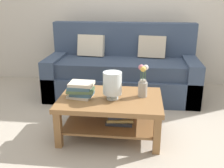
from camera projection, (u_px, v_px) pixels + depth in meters
ground_plane at (121, 122)px, 3.19m from camera, size 10.00×10.00×0.00m
back_wall at (130, 1)px, 4.30m from camera, size 6.40×0.12×2.70m
couch at (122, 71)px, 3.95m from camera, size 2.17×0.90×1.06m
coffee_table at (111, 108)px, 2.83m from camera, size 1.08×0.75×0.43m
book_stack_main at (81, 90)px, 2.78m from camera, size 0.29×0.24×0.16m
glass_hurricane_vase at (112, 84)px, 2.70m from camera, size 0.20×0.20×0.29m
flower_pitcher at (143, 83)px, 2.76m from camera, size 0.10×0.11×0.35m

